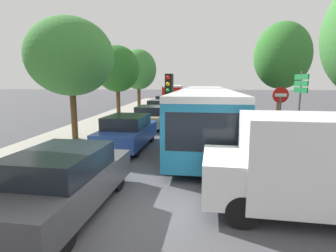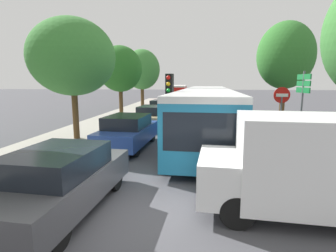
{
  "view_description": "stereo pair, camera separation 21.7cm",
  "coord_description": "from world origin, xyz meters",
  "px_view_note": "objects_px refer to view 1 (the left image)",
  "views": [
    {
      "loc": [
        1.19,
        -5.47,
        3.04
      ],
      "look_at": [
        0.2,
        5.41,
        1.2
      ],
      "focal_mm": 28.0,
      "sensor_mm": 36.0,
      "label": 1
    },
    {
      "loc": [
        1.41,
        -5.44,
        3.04
      ],
      "look_at": [
        0.2,
        5.41,
        1.2
      ],
      "focal_mm": 28.0,
      "sensor_mm": 36.0,
      "label": 2
    }
  ],
  "objects_px": {
    "queued_car_blue": "(128,131)",
    "no_entry_sign": "(280,108)",
    "white_van": "(325,163)",
    "tree_left_far": "(117,69)",
    "tree_right_mid": "(282,56)",
    "queued_car_navy": "(165,102)",
    "city_bus_rear": "(174,92)",
    "queued_car_green": "(159,108)",
    "tree_left_distant": "(138,70)",
    "articulated_bus": "(205,107)",
    "queued_car_graphite": "(63,181)",
    "tree_left_mid": "(72,59)",
    "direction_sign_post": "(300,91)",
    "queued_car_tan": "(151,117)",
    "traffic_light": "(169,94)"
  },
  "relations": [
    {
      "from": "queued_car_graphite",
      "to": "tree_right_mid",
      "type": "distance_m",
      "value": 17.41
    },
    {
      "from": "city_bus_rear",
      "to": "queued_car_blue",
      "type": "xyz_separation_m",
      "value": [
        -0.07,
        -29.85,
        -0.67
      ]
    },
    {
      "from": "direction_sign_post",
      "to": "tree_left_distant",
      "type": "relative_size",
      "value": 0.53
    },
    {
      "from": "tree_left_mid",
      "to": "tree_left_far",
      "type": "distance_m",
      "value": 8.21
    },
    {
      "from": "direction_sign_post",
      "to": "tree_left_far",
      "type": "relative_size",
      "value": 0.61
    },
    {
      "from": "queued_car_green",
      "to": "white_van",
      "type": "height_order",
      "value": "white_van"
    },
    {
      "from": "tree_left_mid",
      "to": "direction_sign_post",
      "type": "bearing_deg",
      "value": 8.19
    },
    {
      "from": "queued_car_graphite",
      "to": "white_van",
      "type": "relative_size",
      "value": 0.88
    },
    {
      "from": "queued_car_green",
      "to": "queued_car_navy",
      "type": "distance_m",
      "value": 5.77
    },
    {
      "from": "white_van",
      "to": "no_entry_sign",
      "type": "relative_size",
      "value": 1.82
    },
    {
      "from": "queued_car_graphite",
      "to": "queued_car_tan",
      "type": "height_order",
      "value": "queued_car_graphite"
    },
    {
      "from": "city_bus_rear",
      "to": "queued_car_green",
      "type": "distance_m",
      "value": 18.28
    },
    {
      "from": "queued_car_navy",
      "to": "queued_car_graphite",
      "type": "bearing_deg",
      "value": -176.11
    },
    {
      "from": "articulated_bus",
      "to": "no_entry_sign",
      "type": "bearing_deg",
      "value": 39.27
    },
    {
      "from": "tree_left_distant",
      "to": "tree_left_mid",
      "type": "bearing_deg",
      "value": -88.71
    },
    {
      "from": "queued_car_green",
      "to": "direction_sign_post",
      "type": "bearing_deg",
      "value": -131.83
    },
    {
      "from": "queued_car_blue",
      "to": "no_entry_sign",
      "type": "distance_m",
      "value": 6.95
    },
    {
      "from": "no_entry_sign",
      "to": "direction_sign_post",
      "type": "distance_m",
      "value": 3.08
    },
    {
      "from": "no_entry_sign",
      "to": "tree_left_distant",
      "type": "distance_m",
      "value": 21.85
    },
    {
      "from": "queued_car_graphite",
      "to": "white_van",
      "type": "distance_m",
      "value": 5.98
    },
    {
      "from": "queued_car_navy",
      "to": "white_van",
      "type": "xyz_separation_m",
      "value": [
        5.96,
        -23.13,
        0.47
      ]
    },
    {
      "from": "articulated_bus",
      "to": "tree_right_mid",
      "type": "relative_size",
      "value": 2.48
    },
    {
      "from": "articulated_bus",
      "to": "queued_car_tan",
      "type": "relative_size",
      "value": 4.11
    },
    {
      "from": "articulated_bus",
      "to": "queued_car_navy",
      "type": "relative_size",
      "value": 3.95
    },
    {
      "from": "city_bus_rear",
      "to": "queued_car_tan",
      "type": "distance_m",
      "value": 24.42
    },
    {
      "from": "white_van",
      "to": "tree_left_distant",
      "type": "distance_m",
      "value": 27.08
    },
    {
      "from": "white_van",
      "to": "tree_left_far",
      "type": "height_order",
      "value": "tree_left_far"
    },
    {
      "from": "queued_car_graphite",
      "to": "tree_right_mid",
      "type": "xyz_separation_m",
      "value": [
        9.26,
        14.17,
        4.08
      ]
    },
    {
      "from": "tree_right_mid",
      "to": "queued_car_navy",
      "type": "bearing_deg",
      "value": 134.72
    },
    {
      "from": "queued_car_blue",
      "to": "no_entry_sign",
      "type": "height_order",
      "value": "no_entry_sign"
    },
    {
      "from": "queued_car_tan",
      "to": "tree_left_distant",
      "type": "bearing_deg",
      "value": 18.45
    },
    {
      "from": "tree_left_mid",
      "to": "tree_right_mid",
      "type": "bearing_deg",
      "value": 29.55
    },
    {
      "from": "white_van",
      "to": "tree_left_far",
      "type": "distance_m",
      "value": 17.75
    },
    {
      "from": "queued_car_navy",
      "to": "no_entry_sign",
      "type": "relative_size",
      "value": 1.6
    },
    {
      "from": "city_bus_rear",
      "to": "queued_car_blue",
      "type": "relative_size",
      "value": 2.59
    },
    {
      "from": "white_van",
      "to": "articulated_bus",
      "type": "bearing_deg",
      "value": -73.56
    },
    {
      "from": "articulated_bus",
      "to": "queued_car_tan",
      "type": "bearing_deg",
      "value": -102.88
    },
    {
      "from": "queued_car_green",
      "to": "no_entry_sign",
      "type": "bearing_deg",
      "value": -144.79
    },
    {
      "from": "queued_car_navy",
      "to": "white_van",
      "type": "distance_m",
      "value": 23.89
    },
    {
      "from": "queued_car_graphite",
      "to": "tree_left_far",
      "type": "distance_m",
      "value": 16.08
    },
    {
      "from": "articulated_bus",
      "to": "traffic_light",
      "type": "height_order",
      "value": "traffic_light"
    },
    {
      "from": "articulated_bus",
      "to": "tree_left_distant",
      "type": "distance_m",
      "value": 16.83
    },
    {
      "from": "tree_right_mid",
      "to": "queued_car_graphite",
      "type": "bearing_deg",
      "value": -123.16
    },
    {
      "from": "queued_car_blue",
      "to": "traffic_light",
      "type": "distance_m",
      "value": 2.59
    },
    {
      "from": "traffic_light",
      "to": "tree_right_mid",
      "type": "distance_m",
      "value": 11.12
    },
    {
      "from": "no_entry_sign",
      "to": "articulated_bus",
      "type": "bearing_deg",
      "value": -143.23
    },
    {
      "from": "queued_car_graphite",
      "to": "direction_sign_post",
      "type": "bearing_deg",
      "value": -40.24
    },
    {
      "from": "white_van",
      "to": "tree_left_mid",
      "type": "bearing_deg",
      "value": -33.14
    },
    {
      "from": "tree_right_mid",
      "to": "queued_car_blue",
      "type": "bearing_deg",
      "value": -139.19
    },
    {
      "from": "queued_car_graphite",
      "to": "no_entry_sign",
      "type": "distance_m",
      "value": 9.5
    }
  ]
}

